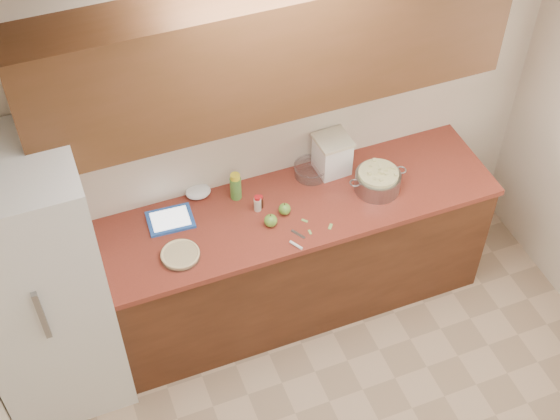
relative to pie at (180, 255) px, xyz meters
name	(u,v)px	position (x,y,z in m)	size (l,w,h in m)	color
room_shell	(406,379)	(0.66, -1.34, 0.36)	(3.60, 3.60, 3.60)	tan
counter_run	(282,259)	(0.66, 0.13, -0.48)	(2.64, 0.68, 0.92)	#542B17
upper_cabinets	(271,50)	(0.66, 0.29, 1.01)	(2.60, 0.34, 0.70)	#532E19
fridge	(39,286)	(-0.78, 0.10, -0.04)	(0.70, 0.70, 1.80)	silver
pie	(180,255)	(0.00, 0.00, 0.00)	(0.23, 0.23, 0.04)	silver
colander	(378,181)	(1.26, 0.09, 0.05)	(0.37, 0.28, 0.14)	gray
flour_canister	(332,154)	(1.07, 0.35, 0.11)	(0.21, 0.21, 0.25)	white
tablet	(170,220)	(0.02, 0.29, -0.01)	(0.28, 0.22, 0.02)	#2454B1
paring_knife	(296,243)	(0.64, -0.15, -0.01)	(0.11, 0.17, 0.02)	gray
lemon_bottle	(236,187)	(0.44, 0.33, 0.07)	(0.07, 0.07, 0.18)	#4C8C38
cinnamon_shaker	(258,203)	(0.53, 0.19, 0.03)	(0.04, 0.04, 0.11)	beige
vanilla_bottle	(261,202)	(0.55, 0.20, 0.02)	(0.03, 0.03, 0.09)	black
mixing_bowl	(311,170)	(0.94, 0.35, 0.02)	(0.22, 0.22, 0.08)	silver
paper_towel	(198,192)	(0.24, 0.43, 0.01)	(0.15, 0.13, 0.06)	white
apple_left	(271,221)	(0.56, 0.04, 0.02)	(0.08, 0.08, 0.09)	#629532
apple_center	(285,209)	(0.67, 0.10, 0.02)	(0.07, 0.07, 0.09)	#629532
peel_a	(310,232)	(0.75, -0.09, -0.02)	(0.04, 0.01, 0.00)	#80A751
peel_b	(305,221)	(0.75, 0.00, -0.02)	(0.04, 0.02, 0.00)	#80A751
peel_c	(330,226)	(0.88, -0.09, -0.02)	(0.04, 0.02, 0.00)	#80A751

